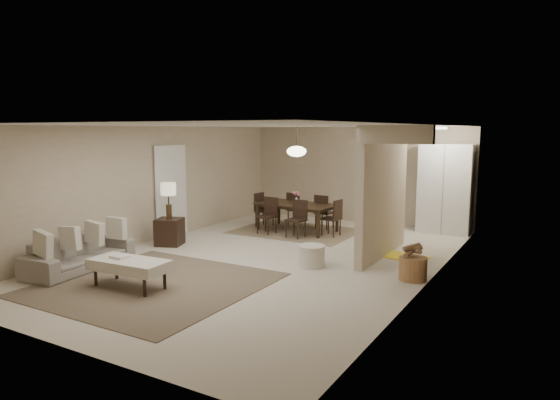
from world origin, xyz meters
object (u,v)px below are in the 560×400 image
Objects in this scene: pantry_cabinet at (445,189)px; wicker_basket at (413,269)px; ottoman_bench at (129,265)px; dining_table at (296,218)px; round_pouf at (312,256)px; sofa at (80,253)px; side_table at (170,232)px.

pantry_cabinet reaches higher than wicker_basket.
ottoman_bench is 0.68× the size of dining_table.
dining_table is (-3.10, -1.64, -0.72)m from pantry_cabinet.
pantry_cabinet reaches higher than round_pouf.
sofa is (-4.80, -6.46, -0.76)m from pantry_cabinet.
side_table is at bearing 179.86° from round_pouf.
side_table reaches higher than ottoman_bench.
side_table is at bearing -7.30° from sofa.
dining_table is at bearing -25.48° from sofa.
wicker_basket is (5.15, 0.09, -0.09)m from side_table.
ottoman_bench is at bearing -107.08° from sofa.
pantry_cabinet is 1.63× the size of ottoman_bench.
wicker_basket is at bearing -84.49° from pantry_cabinet.
round_pouf is at bearing -176.80° from wicker_basket.
side_table is at bearing -117.12° from dining_table.
side_table is 1.16× the size of round_pouf.
dining_table is (1.70, 4.81, 0.05)m from sofa.
pantry_cabinet is at bearing 71.90° from round_pouf.
pantry_cabinet reaches higher than ottoman_bench.
sofa is 4.04× the size of round_pouf.
round_pouf is 0.26× the size of dining_table.
dining_table is (0.17, 5.11, -0.03)m from ottoman_bench.
sofa is 1.04× the size of dining_table.
wicker_basket reaches higher than round_pouf.
side_table reaches higher than wicker_basket.
wicker_basket is at bearing -72.10° from sofa.
pantry_cabinet is at bearing 95.51° from wicker_basket.
dining_table is (-1.71, 2.61, 0.14)m from round_pouf.
dining_table is at bearing 84.60° from ottoman_bench.
sofa is at bearing 165.42° from ottoman_bench.
side_table is 3.36m from round_pouf.
ottoman_bench is (-3.27, -6.76, -0.69)m from pantry_cabinet.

